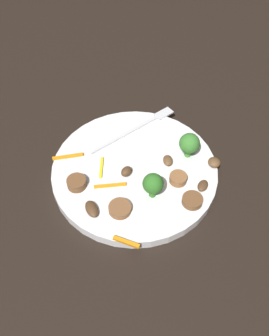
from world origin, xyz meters
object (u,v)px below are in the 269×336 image
object	(u,v)px
broccoli_floret_1	(153,184)
pepper_strip_2	(68,156)
sausage_slice_0	(77,183)
sausage_slice_1	(120,209)
plate	(134,171)
mushroom_2	(203,186)
mushroom_4	(92,209)
pepper_strip_3	(112,187)
fork	(139,127)
mushroom_3	(168,161)
sausage_slice_3	(192,200)
mushroom_0	(214,162)
pepper_strip_1	(126,242)
broccoli_floret_0	(189,144)
sausage_slice_2	(178,179)
mushroom_1	(128,173)
pepper_strip_0	(101,168)

from	to	relation	value
broccoli_floret_1	pepper_strip_2	world-z (taller)	broccoli_floret_1
sausage_slice_0	sausage_slice_1	size ratio (longest dim) A/B	0.89
plate	mushroom_2	world-z (taller)	mushroom_2
broccoli_floret_1	mushroom_4	size ratio (longest dim) A/B	1.46
pepper_strip_2	pepper_strip_3	distance (m)	0.10
sausage_slice_0	pepper_strip_3	size ratio (longest dim) A/B	0.59
fork	sausage_slice_1	xyz separation A→B (m)	(-0.14, -0.11, 0.00)
mushroom_3	pepper_strip_3	distance (m)	0.10
sausage_slice_3	mushroom_0	world-z (taller)	mushroom_0
mushroom_3	pepper_strip_3	bearing A→B (deg)	165.92
pepper_strip_1	pepper_strip_3	size ratio (longest dim) A/B	0.77
broccoli_floret_0	sausage_slice_3	bearing A→B (deg)	-134.80
broccoli_floret_0	pepper_strip_2	size ratio (longest dim) A/B	0.90
mushroom_0	mushroom_4	size ratio (longest dim) A/B	0.68
broccoli_floret_0	fork	bearing A→B (deg)	97.71
broccoli_floret_0	sausage_slice_2	xyz separation A→B (m)	(-0.05, -0.03, -0.02)
sausage_slice_0	mushroom_1	distance (m)	0.08
pepper_strip_3	fork	bearing A→B (deg)	28.31
sausage_slice_1	mushroom_2	bearing A→B (deg)	-25.28
fork	pepper_strip_2	xyz separation A→B (m)	(-0.14, 0.03, 0.00)
pepper_strip_1	pepper_strip_2	xyz separation A→B (m)	(0.04, 0.18, 0.00)
sausage_slice_1	mushroom_0	world-z (taller)	mushroom_0
broccoli_floret_1	sausage_slice_2	xyz separation A→B (m)	(0.05, -0.01, -0.02)
pepper_strip_0	pepper_strip_3	xyz separation A→B (m)	(-0.01, -0.04, -0.00)
sausage_slice_0	mushroom_2	world-z (taller)	sausage_slice_0
fork	pepper_strip_1	bearing A→B (deg)	-132.24
plate	mushroom_1	xyz separation A→B (m)	(-0.02, -0.00, 0.02)
pepper_strip_3	plate	bearing A→B (deg)	4.76
mushroom_2	pepper_strip_2	xyz separation A→B (m)	(-0.12, 0.20, -0.00)
sausage_slice_3	pepper_strip_2	world-z (taller)	sausage_slice_3
sausage_slice_2	sausage_slice_0	bearing A→B (deg)	139.61
fork	sausage_slice_3	distance (m)	0.18
sausage_slice_1	sausage_slice_2	world-z (taller)	sausage_slice_2
mushroom_3	pepper_strip_1	size ratio (longest dim) A/B	0.57
sausage_slice_0	pepper_strip_1	distance (m)	0.13
sausage_slice_3	pepper_strip_1	world-z (taller)	sausage_slice_3
broccoli_floret_1	pepper_strip_0	xyz separation A→B (m)	(-0.02, 0.10, -0.03)
fork	mushroom_4	distance (m)	0.19
sausage_slice_2	plate	bearing A→B (deg)	115.27
mushroom_0	broccoli_floret_1	bearing A→B (deg)	166.59
broccoli_floret_0	mushroom_1	bearing A→B (deg)	159.74
sausage_slice_1	pepper_strip_2	size ratio (longest dim) A/B	0.67
plate	mushroom_4	distance (m)	0.11
fork	mushroom_1	world-z (taller)	mushroom_1
mushroom_2	plate	bearing A→B (deg)	116.32
plate	sausage_slice_3	xyz separation A→B (m)	(0.02, -0.11, 0.01)
mushroom_4	pepper_strip_1	distance (m)	0.07
sausage_slice_0	pepper_strip_2	distance (m)	0.06
broccoli_floret_0	plate	bearing A→B (deg)	153.68
mushroom_2	pepper_strip_2	distance (m)	0.23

